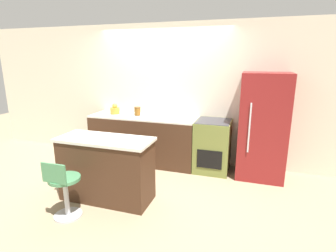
% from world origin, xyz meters
% --- Properties ---
extents(ground_plane, '(14.00, 14.00, 0.00)m').
position_xyz_m(ground_plane, '(0.00, 0.00, 0.00)').
color(ground_plane, '#998466').
extents(wall_back, '(8.00, 0.06, 2.60)m').
position_xyz_m(wall_back, '(0.00, 0.69, 1.30)').
color(wall_back, beige).
rests_on(wall_back, ground_plane).
extents(back_counter, '(2.04, 0.64, 0.91)m').
position_xyz_m(back_counter, '(-0.31, 0.34, 0.45)').
color(back_counter, '#422819').
rests_on(back_counter, ground_plane).
extents(kitchen_island, '(1.32, 0.55, 0.91)m').
position_xyz_m(kitchen_island, '(-0.25, -1.13, 0.45)').
color(kitchen_island, '#422819').
rests_on(kitchen_island, ground_plane).
extents(oven_range, '(0.60, 0.65, 0.91)m').
position_xyz_m(oven_range, '(1.02, 0.34, 0.46)').
color(oven_range, olive).
rests_on(oven_range, ground_plane).
extents(refrigerator, '(0.75, 0.68, 1.75)m').
position_xyz_m(refrigerator, '(1.83, 0.33, 0.87)').
color(refrigerator, maroon).
rests_on(refrigerator, ground_plane).
extents(stool_chair, '(0.39, 0.39, 0.78)m').
position_xyz_m(stool_chair, '(-0.50, -1.71, 0.39)').
color(stool_chair, '#B7B7BC').
rests_on(stool_chair, ground_plane).
extents(kettle, '(0.18, 0.18, 0.20)m').
position_xyz_m(kettle, '(-0.90, 0.35, 0.99)').
color(kettle, '#B29333').
rests_on(kettle, back_counter).
extents(mixing_bowl, '(0.20, 0.20, 0.11)m').
position_xyz_m(mixing_bowl, '(0.18, 0.35, 0.97)').
color(mixing_bowl, white).
rests_on(mixing_bowl, back_counter).
extents(canister_jar, '(0.12, 0.12, 0.16)m').
position_xyz_m(canister_jar, '(-0.43, 0.35, 0.99)').
color(canister_jar, brown).
rests_on(canister_jar, back_counter).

